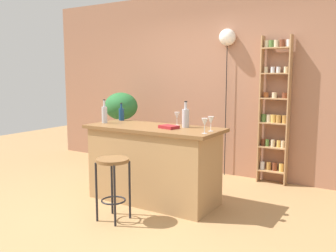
{
  "coord_description": "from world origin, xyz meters",
  "views": [
    {
      "loc": [
        2.43,
        -3.3,
        1.54
      ],
      "look_at": [
        0.05,
        0.55,
        0.9
      ],
      "focal_mm": 39.2,
      "sensor_mm": 36.0,
      "label": 1
    }
  ],
  "objects_px": {
    "plant_stool": "(122,155)",
    "bottle_olive_oil": "(105,114)",
    "bottle_sauce_amber": "(186,117)",
    "bar_stool": "(113,174)",
    "cookbook": "(169,127)",
    "wine_glass_left": "(177,116)",
    "wine_glass_center": "(211,121)",
    "bottle_wine_red": "(121,114)",
    "spice_shelf": "(274,109)",
    "wine_glass_right": "(205,123)",
    "pendant_globe_light": "(227,39)",
    "potted_plant": "(121,109)"
  },
  "relations": [
    {
      "from": "potted_plant",
      "to": "bottle_wine_red",
      "type": "xyz_separation_m",
      "value": [
        0.58,
        -0.71,
        0.02
      ]
    },
    {
      "from": "spice_shelf",
      "to": "pendant_globe_light",
      "type": "distance_m",
      "value": 1.25
    },
    {
      "from": "wine_glass_center",
      "to": "bottle_wine_red",
      "type": "bearing_deg",
      "value": 170.91
    },
    {
      "from": "potted_plant",
      "to": "wine_glass_center",
      "type": "relative_size",
      "value": 4.73
    },
    {
      "from": "bottle_wine_red",
      "to": "wine_glass_right",
      "type": "height_order",
      "value": "bottle_wine_red"
    },
    {
      "from": "plant_stool",
      "to": "bottle_sauce_amber",
      "type": "bearing_deg",
      "value": -26.72
    },
    {
      "from": "potted_plant",
      "to": "cookbook",
      "type": "distance_m",
      "value": 1.81
    },
    {
      "from": "wine_glass_left",
      "to": "bottle_wine_red",
      "type": "bearing_deg",
      "value": 178.39
    },
    {
      "from": "plant_stool",
      "to": "bottle_olive_oil",
      "type": "relative_size",
      "value": 1.58
    },
    {
      "from": "plant_stool",
      "to": "pendant_globe_light",
      "type": "height_order",
      "value": "pendant_globe_light"
    },
    {
      "from": "bottle_sauce_amber",
      "to": "wine_glass_center",
      "type": "bearing_deg",
      "value": -16.82
    },
    {
      "from": "bottle_sauce_amber",
      "to": "plant_stool",
      "type": "bearing_deg",
      "value": 153.28
    },
    {
      "from": "potted_plant",
      "to": "bottle_olive_oil",
      "type": "distance_m",
      "value": 1.17
    },
    {
      "from": "bar_stool",
      "to": "cookbook",
      "type": "bearing_deg",
      "value": 69.13
    },
    {
      "from": "bottle_sauce_amber",
      "to": "bottle_olive_oil",
      "type": "height_order",
      "value": "bottle_sauce_amber"
    },
    {
      "from": "bottle_sauce_amber",
      "to": "bar_stool",
      "type": "bearing_deg",
      "value": -114.07
    },
    {
      "from": "wine_glass_right",
      "to": "bottle_sauce_amber",
      "type": "bearing_deg",
      "value": 142.83
    },
    {
      "from": "bottle_olive_oil",
      "to": "wine_glass_right",
      "type": "bearing_deg",
      "value": -3.75
    },
    {
      "from": "plant_stool",
      "to": "potted_plant",
      "type": "relative_size",
      "value": 0.62
    },
    {
      "from": "potted_plant",
      "to": "cookbook",
      "type": "height_order",
      "value": "potted_plant"
    },
    {
      "from": "wine_glass_right",
      "to": "wine_glass_left",
      "type": "bearing_deg",
      "value": 145.43
    },
    {
      "from": "cookbook",
      "to": "wine_glass_left",
      "type": "bearing_deg",
      "value": 113.75
    },
    {
      "from": "wine_glass_center",
      "to": "plant_stool",
      "type": "bearing_deg",
      "value": 155.04
    },
    {
      "from": "bottle_wine_red",
      "to": "cookbook",
      "type": "distance_m",
      "value": 0.98
    },
    {
      "from": "bottle_olive_oil",
      "to": "cookbook",
      "type": "bearing_deg",
      "value": 1.68
    },
    {
      "from": "plant_stool",
      "to": "bottle_olive_oil",
      "type": "bearing_deg",
      "value": -61.44
    },
    {
      "from": "bottle_olive_oil",
      "to": "wine_glass_left",
      "type": "height_order",
      "value": "bottle_olive_oil"
    },
    {
      "from": "bar_stool",
      "to": "plant_stool",
      "type": "height_order",
      "value": "bar_stool"
    },
    {
      "from": "bar_stool",
      "to": "wine_glass_center",
      "type": "relative_size",
      "value": 4.06
    },
    {
      "from": "bar_stool",
      "to": "plant_stool",
      "type": "bearing_deg",
      "value": 126.36
    },
    {
      "from": "wine_glass_left",
      "to": "pendant_globe_light",
      "type": "xyz_separation_m",
      "value": [
        0.09,
        1.3,
        1.02
      ]
    },
    {
      "from": "pendant_globe_light",
      "to": "bottle_wine_red",
      "type": "bearing_deg",
      "value": -127.39
    },
    {
      "from": "wine_glass_left",
      "to": "wine_glass_center",
      "type": "relative_size",
      "value": 1.0
    },
    {
      "from": "wine_glass_center",
      "to": "wine_glass_left",
      "type": "bearing_deg",
      "value": 159.58
    },
    {
      "from": "wine_glass_right",
      "to": "cookbook",
      "type": "bearing_deg",
      "value": 166.51
    },
    {
      "from": "wine_glass_right",
      "to": "bar_stool",
      "type": "bearing_deg",
      "value": -143.93
    },
    {
      "from": "spice_shelf",
      "to": "wine_glass_center",
      "type": "distance_m",
      "value": 1.5
    },
    {
      "from": "wine_glass_center",
      "to": "spice_shelf",
      "type": "bearing_deg",
      "value": 79.3
    },
    {
      "from": "bottle_sauce_amber",
      "to": "wine_glass_left",
      "type": "bearing_deg",
      "value": 152.14
    },
    {
      "from": "cookbook",
      "to": "wine_glass_center",
      "type": "bearing_deg",
      "value": 20.53
    },
    {
      "from": "spice_shelf",
      "to": "plant_stool",
      "type": "distance_m",
      "value": 2.49
    },
    {
      "from": "wine_glass_left",
      "to": "cookbook",
      "type": "height_order",
      "value": "wine_glass_left"
    },
    {
      "from": "bottle_olive_oil",
      "to": "bottle_wine_red",
      "type": "height_order",
      "value": "bottle_olive_oil"
    },
    {
      "from": "cookbook",
      "to": "pendant_globe_light",
      "type": "relative_size",
      "value": 0.1
    },
    {
      "from": "bottle_sauce_amber",
      "to": "wine_glass_right",
      "type": "bearing_deg",
      "value": -37.17
    },
    {
      "from": "potted_plant",
      "to": "bottle_wine_red",
      "type": "distance_m",
      "value": 0.91
    },
    {
      "from": "spice_shelf",
      "to": "wine_glass_right",
      "type": "xyz_separation_m",
      "value": [
        -0.26,
        -1.66,
        -0.02
      ]
    },
    {
      "from": "wine_glass_left",
      "to": "pendant_globe_light",
      "type": "bearing_deg",
      "value": 86.0
    },
    {
      "from": "spice_shelf",
      "to": "wine_glass_left",
      "type": "distance_m",
      "value": 1.52
    },
    {
      "from": "bar_stool",
      "to": "plant_stool",
      "type": "distance_m",
      "value": 2.12
    }
  ]
}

